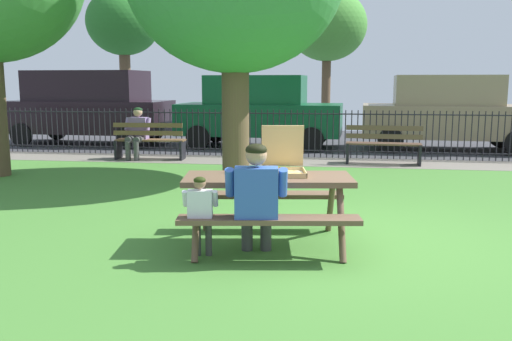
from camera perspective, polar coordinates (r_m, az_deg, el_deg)
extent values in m
cube|color=#437B30|center=(7.73, 10.18, -4.28)|extent=(28.00, 10.73, 0.02)
cube|color=slate|center=(12.31, 9.57, 0.80)|extent=(28.00, 1.40, 0.01)
cube|color=#38383D|center=(16.63, 9.30, 2.97)|extent=(28.00, 7.32, 0.01)
cube|color=brown|center=(5.91, 1.26, -0.88)|extent=(1.89, 1.01, 0.06)
cube|color=brown|center=(5.38, 1.36, -5.15)|extent=(1.82, 0.53, 0.05)
cube|color=brown|center=(6.55, 1.17, -2.54)|extent=(1.82, 0.53, 0.05)
cylinder|color=brown|center=(5.62, -6.26, -5.48)|extent=(0.13, 0.44, 0.74)
cylinder|color=brown|center=(6.42, -5.43, -3.60)|extent=(0.13, 0.44, 0.74)
cylinder|color=brown|center=(5.65, 8.86, -5.47)|extent=(0.13, 0.44, 0.74)
cylinder|color=brown|center=(6.44, 7.78, -3.60)|extent=(0.13, 0.44, 0.74)
cube|color=tan|center=(5.98, 2.89, -0.42)|extent=(0.54, 0.54, 0.01)
cube|color=silver|center=(5.98, 2.89, -0.35)|extent=(0.50, 0.50, 0.00)
cube|color=tan|center=(5.75, 3.03, -0.53)|extent=(0.47, 0.09, 0.04)
cube|color=tan|center=(6.20, 2.77, 0.19)|extent=(0.47, 0.09, 0.04)
cube|color=tan|center=(5.96, 0.68, -0.16)|extent=(0.09, 0.47, 0.04)
cube|color=tan|center=(5.99, 5.10, -0.15)|extent=(0.09, 0.47, 0.04)
cube|color=tan|center=(6.18, 2.78, 2.59)|extent=(0.48, 0.16, 0.47)
cylinder|color=tan|center=(5.97, 2.89, -0.30)|extent=(0.40, 0.40, 0.01)
cylinder|color=#F4CA6A|center=(5.97, 2.89, -0.24)|extent=(0.37, 0.37, 0.00)
cylinder|color=#3D3D3D|center=(5.85, -0.94, -6.21)|extent=(0.12, 0.12, 0.44)
cylinder|color=#3D3D3D|center=(5.58, -0.99, -4.32)|extent=(0.21, 0.44, 0.15)
cylinder|color=#3D3D3D|center=(5.84, 1.03, -6.22)|extent=(0.12, 0.12, 0.44)
cylinder|color=#3D3D3D|center=(5.58, 1.07, -4.32)|extent=(0.21, 0.44, 0.15)
cube|color=#3359B2|center=(5.32, 0.03, -2.44)|extent=(0.45, 0.28, 0.52)
cylinder|color=#3359B2|center=(5.36, -2.75, -1.24)|extent=(0.12, 0.22, 0.31)
cylinder|color=#3359B2|center=(5.36, 2.81, -1.24)|extent=(0.12, 0.22, 0.31)
sphere|color=tan|center=(5.28, 0.03, 1.65)|extent=(0.21, 0.21, 0.21)
ellipsoid|color=black|center=(5.26, 0.03, 2.17)|extent=(0.21, 0.20, 0.12)
cylinder|color=#424242|center=(5.71, -6.10, -6.66)|extent=(0.07, 0.07, 0.44)
cylinder|color=#424242|center=(5.53, -6.28, -4.63)|extent=(0.12, 0.25, 0.09)
cylinder|color=#424242|center=(5.69, -4.96, -6.67)|extent=(0.07, 0.07, 0.44)
cylinder|color=#424242|center=(5.52, -5.10, -4.64)|extent=(0.12, 0.25, 0.09)
cube|color=silver|center=(5.38, -5.85, -3.59)|extent=(0.25, 0.16, 0.30)
cylinder|color=silver|center=(5.41, -7.39, -2.90)|extent=(0.07, 0.12, 0.18)
cylinder|color=silver|center=(5.38, -4.26, -2.92)|extent=(0.07, 0.12, 0.18)
sphere|color=#8C6647|center=(5.34, -5.87, -1.30)|extent=(0.12, 0.12, 0.12)
ellipsoid|color=black|center=(5.33, -5.89, -1.01)|extent=(0.12, 0.11, 0.07)
cylinder|color=black|center=(12.90, 9.63, 5.81)|extent=(18.24, 0.03, 0.03)
cylinder|color=black|center=(12.98, 9.53, 2.00)|extent=(18.24, 0.03, 0.03)
cylinder|color=black|center=(15.48, -25.01, 3.88)|extent=(0.02, 0.02, 1.12)
cylinder|color=black|center=(15.40, -24.57, 3.89)|extent=(0.02, 0.02, 1.12)
cylinder|color=black|center=(15.33, -24.13, 3.89)|extent=(0.02, 0.02, 1.12)
cylinder|color=black|center=(15.25, -23.68, 3.90)|extent=(0.02, 0.02, 1.12)
cylinder|color=black|center=(15.18, -23.23, 3.91)|extent=(0.02, 0.02, 1.12)
cylinder|color=black|center=(15.11, -22.78, 3.91)|extent=(0.02, 0.02, 1.12)
cylinder|color=black|center=(15.03, -22.32, 3.92)|extent=(0.02, 0.02, 1.12)
cylinder|color=black|center=(14.96, -21.85, 3.92)|extent=(0.02, 0.02, 1.12)
cylinder|color=black|center=(14.89, -21.39, 3.93)|extent=(0.02, 0.02, 1.12)
cylinder|color=black|center=(14.82, -20.91, 3.94)|extent=(0.02, 0.02, 1.12)
cylinder|color=black|center=(14.76, -20.44, 3.94)|extent=(0.02, 0.02, 1.12)
cylinder|color=black|center=(14.69, -19.96, 3.95)|extent=(0.02, 0.02, 1.12)
cylinder|color=black|center=(14.62, -19.47, 3.95)|extent=(0.02, 0.02, 1.12)
cylinder|color=black|center=(14.56, -18.98, 3.96)|extent=(0.02, 0.02, 1.12)
cylinder|color=black|center=(14.49, -18.49, 3.96)|extent=(0.02, 0.02, 1.12)
cylinder|color=black|center=(14.43, -17.99, 3.96)|extent=(0.02, 0.02, 1.12)
cylinder|color=black|center=(14.37, -17.49, 3.97)|extent=(0.02, 0.02, 1.12)
cylinder|color=black|center=(14.31, -16.98, 3.97)|extent=(0.02, 0.02, 1.12)
cylinder|color=black|center=(14.25, -16.47, 3.97)|extent=(0.02, 0.02, 1.12)
cylinder|color=black|center=(14.19, -15.95, 3.98)|extent=(0.02, 0.02, 1.12)
cylinder|color=black|center=(14.13, -15.43, 3.98)|extent=(0.02, 0.02, 1.12)
cylinder|color=black|center=(14.08, -14.91, 3.98)|extent=(0.02, 0.02, 1.12)
cylinder|color=black|center=(14.02, -14.38, 3.98)|extent=(0.02, 0.02, 1.12)
cylinder|color=black|center=(13.97, -13.85, 3.99)|extent=(0.02, 0.02, 1.12)
cylinder|color=black|center=(13.92, -13.31, 3.99)|extent=(0.02, 0.02, 1.12)
cylinder|color=black|center=(13.87, -12.77, 3.99)|extent=(0.02, 0.02, 1.12)
cylinder|color=black|center=(13.82, -12.23, 3.99)|extent=(0.02, 0.02, 1.12)
cylinder|color=black|center=(13.77, -11.68, 3.99)|extent=(0.02, 0.02, 1.12)
cylinder|color=black|center=(13.72, -11.13, 3.99)|extent=(0.02, 0.02, 1.12)
cylinder|color=black|center=(13.67, -10.57, 3.99)|extent=(0.02, 0.02, 1.12)
cylinder|color=black|center=(13.63, -10.01, 3.99)|extent=(0.02, 0.02, 1.12)
cylinder|color=black|center=(13.59, -9.45, 3.99)|extent=(0.02, 0.02, 1.12)
cylinder|color=black|center=(13.54, -8.88, 3.99)|extent=(0.02, 0.02, 1.12)
cylinder|color=black|center=(13.50, -8.31, 3.98)|extent=(0.02, 0.02, 1.12)
cylinder|color=black|center=(13.46, -7.74, 3.98)|extent=(0.02, 0.02, 1.12)
cylinder|color=black|center=(13.42, -7.16, 3.98)|extent=(0.02, 0.02, 1.12)
cylinder|color=black|center=(13.39, -6.58, 3.98)|extent=(0.02, 0.02, 1.12)
cylinder|color=black|center=(13.35, -6.00, 3.97)|extent=(0.02, 0.02, 1.12)
cylinder|color=black|center=(13.32, -5.41, 3.97)|extent=(0.02, 0.02, 1.12)
cylinder|color=black|center=(13.28, -4.82, 3.96)|extent=(0.02, 0.02, 1.12)
cylinder|color=black|center=(13.25, -4.23, 3.96)|extent=(0.02, 0.02, 1.12)
cylinder|color=black|center=(13.22, -3.64, 3.95)|extent=(0.02, 0.02, 1.12)
cylinder|color=black|center=(13.19, -3.04, 3.95)|extent=(0.02, 0.02, 1.12)
cylinder|color=black|center=(13.17, -2.44, 3.94)|extent=(0.02, 0.02, 1.12)
cylinder|color=black|center=(13.14, -1.84, 3.93)|extent=(0.02, 0.02, 1.12)
cylinder|color=black|center=(13.12, -1.23, 3.93)|extent=(0.02, 0.02, 1.12)
cylinder|color=black|center=(13.10, -0.63, 3.92)|extent=(0.02, 0.02, 1.12)
cylinder|color=black|center=(13.07, -0.02, 3.91)|extent=(0.02, 0.02, 1.12)
cylinder|color=black|center=(13.05, 0.59, 3.90)|extent=(0.02, 0.02, 1.12)
cylinder|color=black|center=(13.04, 1.21, 3.89)|extent=(0.02, 0.02, 1.12)
cylinder|color=black|center=(13.02, 1.82, 3.88)|extent=(0.02, 0.02, 1.12)
cylinder|color=black|center=(13.00, 2.44, 3.87)|extent=(0.02, 0.02, 1.12)
cylinder|color=black|center=(12.99, 3.05, 3.86)|extent=(0.02, 0.02, 1.12)
cylinder|color=black|center=(12.98, 3.67, 3.85)|extent=(0.02, 0.02, 1.12)
cylinder|color=black|center=(12.97, 4.29, 3.84)|extent=(0.02, 0.02, 1.12)
cylinder|color=black|center=(12.96, 4.91, 3.83)|extent=(0.02, 0.02, 1.12)
cylinder|color=black|center=(12.95, 5.53, 3.82)|extent=(0.02, 0.02, 1.12)
cylinder|color=black|center=(12.94, 6.15, 3.80)|extent=(0.02, 0.02, 1.12)
cylinder|color=black|center=(12.94, 6.78, 3.79)|extent=(0.02, 0.02, 1.12)
cylinder|color=black|center=(12.94, 7.40, 3.78)|extent=(0.02, 0.02, 1.12)
cylinder|color=black|center=(12.93, 8.02, 3.76)|extent=(0.02, 0.02, 1.12)
cylinder|color=black|center=(12.93, 8.64, 3.75)|extent=(0.02, 0.02, 1.12)
cylinder|color=black|center=(12.93, 9.27, 3.73)|extent=(0.02, 0.02, 1.12)
cylinder|color=black|center=(12.94, 9.89, 3.72)|extent=(0.02, 0.02, 1.12)
cylinder|color=black|center=(12.94, 10.51, 3.70)|extent=(0.02, 0.02, 1.12)
cylinder|color=black|center=(12.95, 11.13, 3.68)|extent=(0.02, 0.02, 1.12)
cylinder|color=black|center=(12.96, 11.75, 3.67)|extent=(0.02, 0.02, 1.12)
cylinder|color=black|center=(12.96, 12.37, 3.65)|extent=(0.02, 0.02, 1.12)
cylinder|color=black|center=(12.97, 12.99, 3.63)|extent=(0.02, 0.02, 1.12)
cylinder|color=black|center=(12.99, 13.61, 3.62)|extent=(0.02, 0.02, 1.12)
cylinder|color=black|center=(13.00, 14.23, 3.60)|extent=(0.02, 0.02, 1.12)
cylinder|color=black|center=(13.01, 14.84, 3.58)|extent=(0.02, 0.02, 1.12)
cylinder|color=black|center=(13.03, 15.46, 3.56)|extent=(0.02, 0.02, 1.12)
cylinder|color=black|center=(13.05, 16.07, 3.54)|extent=(0.02, 0.02, 1.12)
cylinder|color=black|center=(13.07, 16.68, 3.52)|extent=(0.02, 0.02, 1.12)
cylinder|color=black|center=(13.09, 17.29, 3.50)|extent=(0.02, 0.02, 1.12)
cylinder|color=black|center=(13.11, 17.90, 3.48)|extent=(0.02, 0.02, 1.12)
cylinder|color=black|center=(13.14, 18.50, 3.46)|extent=(0.02, 0.02, 1.12)
cylinder|color=black|center=(13.16, 19.10, 3.44)|extent=(0.02, 0.02, 1.12)
cylinder|color=black|center=(13.19, 19.70, 3.42)|extent=(0.02, 0.02, 1.12)
cylinder|color=black|center=(13.22, 20.30, 3.39)|extent=(0.02, 0.02, 1.12)
cylinder|color=black|center=(13.25, 20.90, 3.37)|extent=(0.02, 0.02, 1.12)
cylinder|color=black|center=(13.28, 21.49, 3.35)|extent=(0.02, 0.02, 1.12)
cylinder|color=black|center=(13.31, 22.08, 3.33)|extent=(0.02, 0.02, 1.12)
cylinder|color=black|center=(13.34, 22.66, 3.31)|extent=(0.02, 0.02, 1.12)
cylinder|color=black|center=(13.38, 23.25, 3.28)|extent=(0.02, 0.02, 1.12)
cylinder|color=black|center=(13.41, 23.83, 3.26)|extent=(0.02, 0.02, 1.12)
cylinder|color=black|center=(13.45, 24.40, 3.24)|extent=(0.02, 0.02, 1.12)
cylinder|color=black|center=(13.49, 24.98, 3.21)|extent=(0.02, 0.02, 1.12)
cube|color=brown|center=(13.04, -10.74, 3.20)|extent=(1.60, 0.19, 0.04)
cube|color=brown|center=(12.90, -10.91, 3.13)|extent=(1.60, 0.19, 0.04)
cube|color=brown|center=(12.77, -11.09, 3.06)|extent=(1.60, 0.19, 0.04)
cube|color=brown|center=(12.69, -11.19, 3.84)|extent=(1.60, 0.14, 0.11)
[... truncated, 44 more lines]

